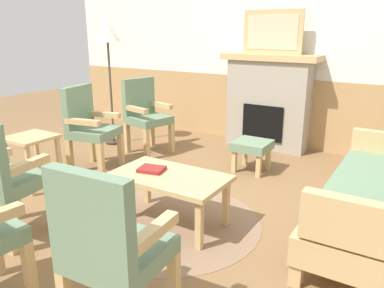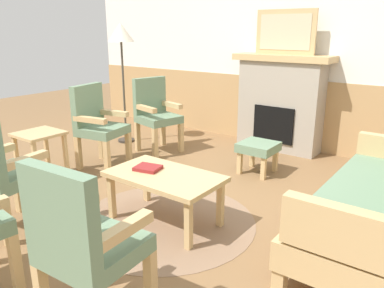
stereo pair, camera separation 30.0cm
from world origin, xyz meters
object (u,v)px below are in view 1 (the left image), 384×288
at_px(fireplace, 268,101).
at_px(book_on_table, 152,169).
at_px(coffee_table, 170,181).
at_px(armchair_front_center, 110,245).
at_px(couch, 379,194).
at_px(side_table, 32,147).
at_px(armchair_near_fireplace, 89,124).
at_px(floor_lamp_by_chairs, 108,40).
at_px(framed_picture, 273,32).
at_px(footstool, 252,147).
at_px(armchair_by_window_left, 145,112).

height_order(fireplace, book_on_table, fireplace).
xyz_separation_m(coffee_table, armchair_front_center, (0.45, -1.17, 0.15)).
distance_m(couch, side_table, 3.26).
bearing_deg(armchair_front_center, armchair_near_fireplace, 138.57).
xyz_separation_m(couch, book_on_table, (-1.70, -0.59, 0.06)).
xyz_separation_m(armchair_near_fireplace, armchair_front_center, (2.01, -1.78, 0.00)).
distance_m(coffee_table, armchair_near_fireplace, 1.69).
bearing_deg(side_table, armchair_front_center, -26.97).
xyz_separation_m(coffee_table, armchair_near_fireplace, (-1.57, 0.61, 0.15)).
bearing_deg(armchair_near_fireplace, armchair_front_center, -41.43).
xyz_separation_m(coffee_table, book_on_table, (-0.18, -0.00, 0.07)).
xyz_separation_m(fireplace, armchair_front_center, (0.56, -3.71, -0.11)).
xyz_separation_m(side_table, floor_lamp_by_chairs, (-0.40, 1.62, 1.02)).
height_order(fireplace, side_table, fireplace).
relative_size(framed_picture, footstool, 2.00).
bearing_deg(book_on_table, armchair_by_window_left, 129.96).
bearing_deg(fireplace, footstool, -78.53).
relative_size(footstool, side_table, 0.73).
height_order(fireplace, footstool, fireplace).
height_order(armchair_near_fireplace, armchair_by_window_left, same).
xyz_separation_m(armchair_by_window_left, side_table, (-0.25, -1.57, -0.10)).
relative_size(footstool, armchair_front_center, 0.41).
distance_m(couch, armchair_front_center, 2.06).
height_order(framed_picture, armchair_front_center, framed_picture).
height_order(armchair_near_fireplace, armchair_front_center, same).
bearing_deg(fireplace, armchair_by_window_left, -141.13).
bearing_deg(armchair_near_fireplace, armchair_by_window_left, 80.74).
relative_size(armchair_front_center, floor_lamp_by_chairs, 0.58).
distance_m(framed_picture, book_on_table, 2.77).
bearing_deg(footstool, armchair_front_center, -82.46).
distance_m(footstool, armchair_near_fireplace, 1.91).
height_order(framed_picture, side_table, framed_picture).
bearing_deg(book_on_table, armchair_front_center, -61.60).
bearing_deg(framed_picture, fireplace, -90.00).
distance_m(fireplace, armchair_near_fireplace, 2.42).
distance_m(book_on_table, side_table, 1.49).
relative_size(couch, armchair_near_fireplace, 1.84).
xyz_separation_m(armchair_by_window_left, armchair_front_center, (1.87, -2.65, 0.00)).
bearing_deg(coffee_table, floor_lamp_by_chairs, 143.49).
height_order(couch, book_on_table, couch).
height_order(couch, floor_lamp_by_chairs, floor_lamp_by_chairs).
height_order(fireplace, coffee_table, fireplace).
bearing_deg(couch, armchair_front_center, -121.36).
height_order(book_on_table, armchair_by_window_left, armchair_by_window_left).
bearing_deg(fireplace, side_table, -120.66).
relative_size(fireplace, side_table, 2.36).
height_order(book_on_table, floor_lamp_by_chairs, floor_lamp_by_chairs).
relative_size(fireplace, footstool, 3.25).
bearing_deg(armchair_front_center, side_table, 153.03).
relative_size(footstool, armchair_near_fireplace, 0.41).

